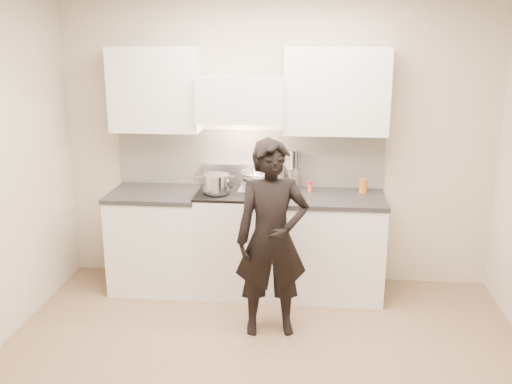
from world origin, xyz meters
TOP-DOWN VIEW (x-y plane):
  - ground_plane at (0.00, 0.00)m, footprint 4.00×4.00m
  - room_shell at (-0.06, 0.37)m, footprint 4.04×3.54m
  - stove at (-0.30, 1.42)m, footprint 0.76×0.65m
  - counter_right at (0.53, 1.43)m, footprint 0.92×0.67m
  - counter_left at (-1.08, 1.43)m, footprint 0.82×0.67m
  - wok at (-0.15, 1.57)m, footprint 0.33×0.40m
  - stock_pot at (-0.50, 1.33)m, footprint 0.33×0.26m
  - utensil_crock at (0.16, 1.67)m, footprint 0.13×0.13m
  - spice_jar at (0.32, 1.55)m, footprint 0.04×0.04m
  - oil_glass at (0.80, 1.56)m, footprint 0.07×0.07m
  - person at (0.04, 0.66)m, footprint 0.62×0.47m

SIDE VIEW (x-z plane):
  - ground_plane at x=0.00m, z-range 0.00..0.00m
  - counter_right at x=0.53m, z-range 0.00..0.92m
  - counter_left at x=-1.08m, z-range 0.00..0.92m
  - stove at x=-0.30m, z-range 0.00..0.95m
  - person at x=0.04m, z-range 0.00..1.56m
  - spice_jar at x=0.32m, z-range 0.92..1.01m
  - oil_glass at x=0.80m, z-range 0.92..1.05m
  - utensil_crock at x=0.16m, z-range 0.85..1.21m
  - stock_pot at x=-0.50m, z-range 0.96..1.12m
  - wok at x=-0.15m, z-range 0.92..1.18m
  - room_shell at x=-0.06m, z-range 0.25..2.95m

